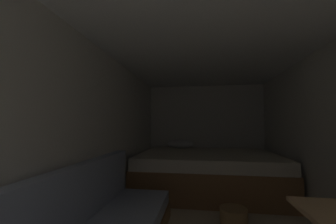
# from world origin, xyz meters

# --- Properties ---
(wall_back) EXTENTS (2.61, 0.05, 2.05)m
(wall_back) POSITION_xyz_m (0.00, 4.28, 1.02)
(wall_back) COLOR silver
(wall_back) RESTS_ON ground
(wall_left) EXTENTS (0.05, 4.79, 2.05)m
(wall_left) POSITION_xyz_m (-1.28, 1.86, 1.02)
(wall_left) COLOR silver
(wall_left) RESTS_ON ground
(ceiling_slab) EXTENTS (2.61, 4.79, 0.05)m
(ceiling_slab) POSITION_xyz_m (0.00, 1.86, 2.07)
(ceiling_slab) COLOR white
(ceiling_slab) RESTS_ON wall_left
(bed) EXTENTS (2.39, 1.71, 0.85)m
(bed) POSITION_xyz_m (-0.01, 3.36, 0.33)
(bed) COLOR olive
(bed) RESTS_ON ground
(wicker_basket) EXTENTS (0.30, 0.30, 0.24)m
(wicker_basket) POSITION_xyz_m (0.24, 2.02, 0.12)
(wicker_basket) COLOR olive
(wicker_basket) RESTS_ON ground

